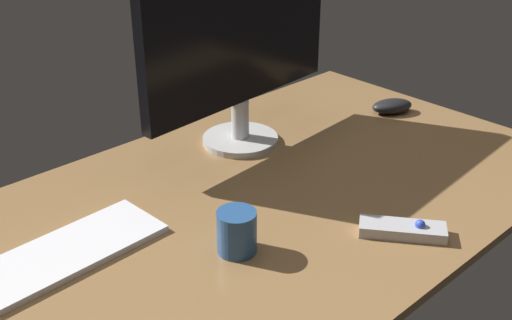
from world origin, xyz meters
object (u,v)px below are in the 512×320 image
at_px(media_remote, 403,229).
at_px(coffee_mug, 237,232).
at_px(monitor, 239,46).
at_px(computer_mouse, 392,106).
at_px(keyboard, 65,253).

distance_m(media_remote, coffee_mug, 0.32).
xyz_separation_m(monitor, computer_mouse, (0.43, -0.15, -0.23)).
distance_m(computer_mouse, coffee_mug, 0.77).
bearing_deg(coffee_mug, keyboard, 139.29).
bearing_deg(keyboard, coffee_mug, -42.84).
relative_size(keyboard, media_remote, 2.25).
bearing_deg(keyboard, computer_mouse, -2.98).
distance_m(computer_mouse, media_remote, 0.60).
height_order(monitor, media_remote, monitor).
bearing_deg(monitor, media_remote, -99.86).
relative_size(computer_mouse, media_remote, 0.70).
relative_size(media_remote, coffee_mug, 1.96).
bearing_deg(computer_mouse, media_remote, -115.06).
bearing_deg(coffee_mug, computer_mouse, 14.33).
xyz_separation_m(keyboard, coffee_mug, (0.24, -0.20, 0.04)).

